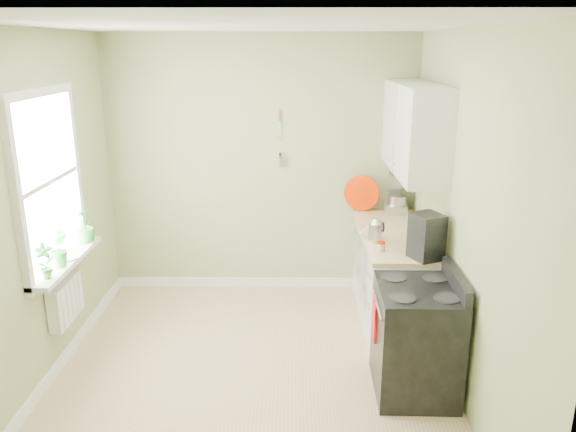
{
  "coord_description": "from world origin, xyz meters",
  "views": [
    {
      "loc": [
        0.34,
        -3.95,
        2.57
      ],
      "look_at": [
        0.3,
        0.55,
        1.2
      ],
      "focal_mm": 35.0,
      "sensor_mm": 36.0,
      "label": 1
    }
  ],
  "objects_px": {
    "stand_mixer": "(396,193)",
    "coffee_maker": "(426,238)",
    "stove": "(416,339)",
    "kettle": "(375,230)"
  },
  "relations": [
    {
      "from": "stand_mixer",
      "to": "coffee_maker",
      "type": "distance_m",
      "value": 1.38
    },
    {
      "from": "stove",
      "to": "kettle",
      "type": "height_order",
      "value": "kettle"
    },
    {
      "from": "stove",
      "to": "stand_mixer",
      "type": "distance_m",
      "value": 1.96
    },
    {
      "from": "stove",
      "to": "coffee_maker",
      "type": "xyz_separation_m",
      "value": [
        0.13,
        0.46,
        0.65
      ]
    },
    {
      "from": "kettle",
      "to": "stand_mixer",
      "type": "bearing_deg",
      "value": 70.64
    },
    {
      "from": "stove",
      "to": "coffee_maker",
      "type": "bearing_deg",
      "value": 73.91
    },
    {
      "from": "kettle",
      "to": "coffee_maker",
      "type": "distance_m",
      "value": 0.54
    },
    {
      "from": "stand_mixer",
      "to": "kettle",
      "type": "bearing_deg",
      "value": -109.36
    },
    {
      "from": "stand_mixer",
      "to": "coffee_maker",
      "type": "height_order",
      "value": "stand_mixer"
    },
    {
      "from": "stove",
      "to": "kettle",
      "type": "bearing_deg",
      "value": 103.8
    }
  ]
}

